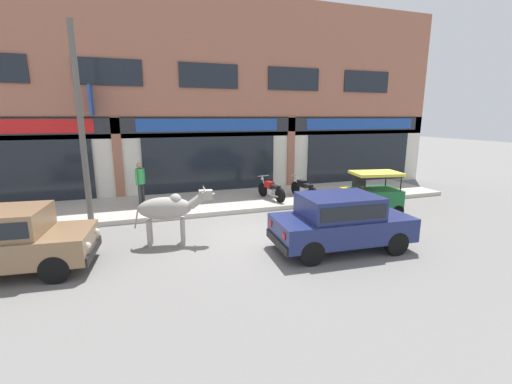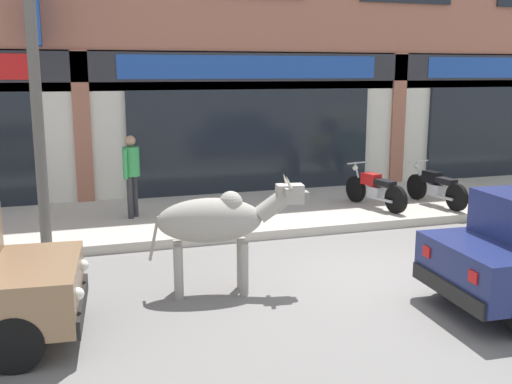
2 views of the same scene
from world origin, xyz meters
name	(u,v)px [view 2 (image 2 of 2)]	position (x,y,z in m)	size (l,w,h in m)	color
ground_plane	(370,274)	(0.00, 0.00, 0.00)	(90.00, 90.00, 0.00)	slate
sidewalk	(279,210)	(0.00, 4.00, 0.08)	(19.00, 3.61, 0.16)	#B7AFA3
shop_building	(249,25)	(0.00, 6.06, 4.01)	(23.00, 1.40, 8.46)	#9E604C
cow	(217,221)	(-2.34, -0.04, 1.01)	(2.14, 0.74, 1.61)	#9E998E
motorcycle_0	(375,189)	(1.89, 3.33, 0.55)	(0.63, 1.79, 0.88)	black
motorcycle_1	(436,187)	(3.24, 3.15, 0.55)	(0.52, 1.81, 0.88)	black
pedestrian	(131,167)	(-3.02, 3.98, 1.15)	(0.34, 0.41, 1.60)	#2D2D33
utility_pole	(33,59)	(-4.59, 2.50, 3.14)	(0.18, 0.18, 5.95)	#595651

